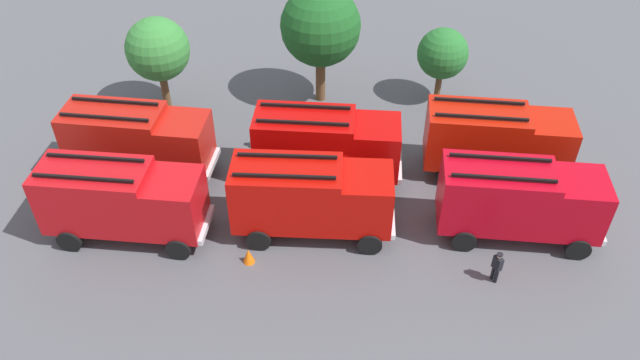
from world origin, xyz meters
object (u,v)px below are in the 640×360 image
Objects in this scene: tree_0 at (158,49)px; fire_truck_1 at (311,196)px; traffic_cone_0 at (249,256)px; fire_truck_0 at (121,199)px; fire_truck_2 at (519,199)px; firefighter_2 at (336,189)px; firefighter_1 at (266,134)px; traffic_cone_2 at (232,197)px; tree_1 at (321,27)px; traffic_cone_1 at (515,196)px; fire_truck_5 at (497,139)px; tree_2 at (443,54)px; fire_truck_4 at (326,144)px; fire_truck_3 at (137,139)px; firefighter_0 at (497,266)px.

fire_truck_1 is at bearing -50.70° from tree_0.
tree_0 is at bearing 115.35° from traffic_cone_0.
fire_truck_0 is at bearing -175.72° from fire_truck_1.
fire_truck_2 is 4.40× the size of firefighter_2.
firefighter_1 is 8.11m from traffic_cone_0.
fire_truck_1 is 3.75m from traffic_cone_0.
traffic_cone_2 is (-5.00, 0.13, -0.62)m from firefighter_2.
fire_truck_1 and fire_truck_2 have the same top height.
firefighter_1 is 6.86m from tree_1.
fire_truck_1 is at bearing -168.36° from traffic_cone_1.
tree_2 is at bearing 110.35° from fire_truck_5.
fire_truck_4 is at bearing -170.86° from fire_truck_5.
firefighter_1 is at bearing 25.00° from fire_truck_3.
fire_truck_4 is (0.70, 3.84, 0.00)m from fire_truck_1.
tree_0 reaches higher than firefighter_0.
traffic_cone_2 is (4.42, 2.16, -1.83)m from fire_truck_0.
fire_truck_1 is 10.19m from traffic_cone_1.
firefighter_2 is 2.28× the size of traffic_cone_0.
tree_2 reaches higher than fire_truck_4.
fire_truck_2 is at bearing -137.74° from firefighter_2.
fire_truck_5 is 4.40× the size of firefighter_2.
firefighter_2 is at bearing 18.04° from fire_truck_0.
fire_truck_0 is 1.35× the size of tree_0.
firefighter_2 reaches higher than traffic_cone_0.
fire_truck_5 is at bearing -128.82° from firefighter_0.
firefighter_2 is at bearing -72.48° from fire_truck_4.
fire_truck_5 reaches higher than traffic_cone_2.
fire_truck_1 is 8.40m from firefighter_0.
fire_truck_1 is at bearing -148.56° from fire_truck_5.
tree_2 is at bearing -4.12° from firefighter_1.
fire_truck_1 is 9.55m from fire_truck_3.
fire_truck_3 is at bearing 133.77° from traffic_cone_0.
firefighter_0 is (16.32, -7.17, -1.26)m from fire_truck_3.
traffic_cone_2 is (-12.93, -2.27, -1.83)m from fire_truck_5.
tree_1 is at bearing -91.11° from firefighter_0.
firefighter_0 reaches higher than traffic_cone_0.
fire_truck_1 is 1.06× the size of tree_1.
tree_1 reaches higher than fire_truck_4.
firefighter_1 is 0.26× the size of tree_1.
tree_0 is 7.85× the size of traffic_cone_1.
fire_truck_3 is 1.00× the size of fire_truck_5.
tree_0 is 0.79× the size of tree_1.
traffic_cone_2 is at bearing 31.88° from fire_truck_0.
traffic_cone_2 is at bearing 155.84° from fire_truck_1.
fire_truck_5 is (-0.04, 4.43, 0.00)m from fire_truck_2.
fire_truck_0 is 4.40× the size of firefighter_2.
fire_truck_1 is at bearing 114.77° from firefighter_2.
firefighter_2 reaches higher than firefighter_0.
tree_0 is (-17.66, 10.62, 1.54)m from fire_truck_2.
traffic_cone_1 is at bearing 17.35° from traffic_cone_0.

